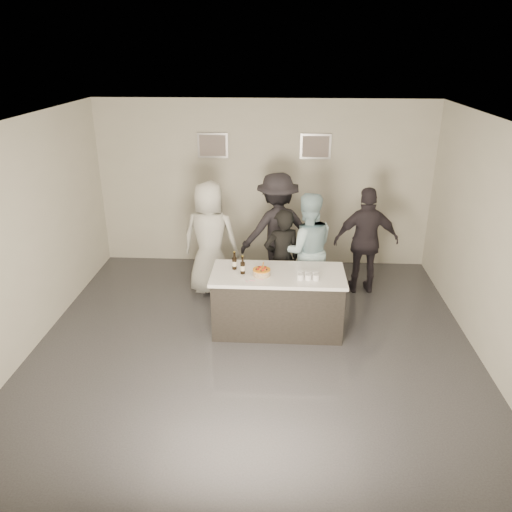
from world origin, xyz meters
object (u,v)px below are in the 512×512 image
(person_main_blue, at_px, (306,250))
(person_guest_left, at_px, (210,238))
(cake, at_px, (262,273))
(person_main_black, at_px, (282,259))
(bar_counter, at_px, (278,302))
(beer_bottle_b, at_px, (243,265))
(person_guest_right, at_px, (366,241))
(person_guest_back, at_px, (277,230))
(beer_bottle_a, at_px, (234,261))

(person_main_blue, distance_m, person_guest_left, 1.58)
(cake, distance_m, person_main_black, 0.87)
(person_main_black, relative_size, person_main_blue, 0.88)
(bar_counter, height_order, beer_bottle_b, beer_bottle_b)
(person_guest_right, height_order, person_guest_back, person_guest_back)
(person_guest_right, bearing_deg, person_guest_back, -12.52)
(person_guest_back, bearing_deg, beer_bottle_b, 52.26)
(beer_bottle_a, xyz_separation_m, beer_bottle_b, (0.13, -0.14, 0.00))
(bar_counter, relative_size, person_guest_right, 1.04)
(beer_bottle_a, height_order, person_guest_back, person_guest_back)
(cake, xyz_separation_m, person_guest_back, (0.19, 1.65, 0.03))
(person_main_black, bearing_deg, person_guest_back, -103.62)
(bar_counter, height_order, cake, cake)
(bar_counter, bearing_deg, beer_bottle_b, -174.37)
(beer_bottle_a, distance_m, person_guest_left, 1.19)
(person_guest_left, distance_m, person_guest_back, 1.15)
(person_guest_right, distance_m, person_guest_back, 1.47)
(cake, xyz_separation_m, person_guest_right, (1.64, 1.42, -0.05))
(cake, relative_size, beer_bottle_a, 0.94)
(person_main_blue, relative_size, person_guest_right, 1.02)
(bar_counter, height_order, person_guest_left, person_guest_left)
(person_guest_left, relative_size, person_guest_right, 1.06)
(beer_bottle_a, height_order, person_main_blue, person_main_blue)
(cake, height_order, beer_bottle_b, beer_bottle_b)
(person_main_black, distance_m, person_guest_left, 1.26)
(person_guest_left, bearing_deg, person_main_blue, 175.76)
(person_guest_back, bearing_deg, beer_bottle_a, 46.38)
(cake, relative_size, person_guest_right, 0.14)
(beer_bottle_a, height_order, person_main_black, person_main_black)
(person_guest_back, bearing_deg, bar_counter, 69.28)
(person_main_blue, distance_m, person_guest_back, 0.86)
(bar_counter, distance_m, person_guest_back, 1.65)
(beer_bottle_a, distance_m, person_main_blue, 1.29)
(beer_bottle_b, bearing_deg, person_guest_right, 35.96)
(person_guest_left, bearing_deg, beer_bottle_a, 122.49)
(cake, distance_m, person_main_blue, 1.14)
(bar_counter, height_order, beer_bottle_a, beer_bottle_a)
(person_main_black, bearing_deg, bar_counter, 66.52)
(bar_counter, distance_m, person_main_black, 0.81)
(beer_bottle_a, distance_m, beer_bottle_b, 0.19)
(cake, height_order, person_guest_left, person_guest_left)
(person_guest_right, bearing_deg, beer_bottle_a, 28.12)
(beer_bottle_b, relative_size, person_guest_right, 0.15)
(bar_counter, relative_size, person_guest_left, 0.99)
(bar_counter, relative_size, person_guest_back, 0.96)
(beer_bottle_a, bearing_deg, bar_counter, -8.84)
(beer_bottle_a, relative_size, person_main_black, 0.16)
(person_guest_back, bearing_deg, person_main_black, 73.87)
(person_main_black, bearing_deg, cake, 51.70)
(person_guest_left, bearing_deg, person_guest_right, -168.91)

